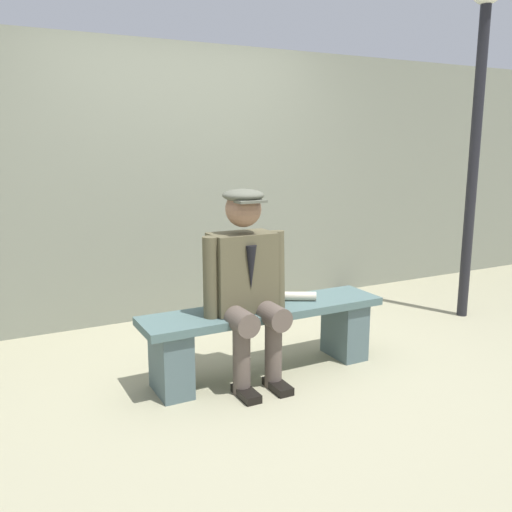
# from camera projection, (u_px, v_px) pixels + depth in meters

# --- Properties ---
(ground_plane) EXTENTS (30.00, 30.00, 0.00)m
(ground_plane) POSITION_uv_depth(u_px,v_px,m) (265.00, 372.00, 3.74)
(ground_plane) COLOR gray
(bench) EXTENTS (1.67, 0.39, 0.47)m
(bench) POSITION_uv_depth(u_px,v_px,m) (265.00, 331.00, 3.68)
(bench) COLOR #4A6362
(bench) RESTS_ON ground
(seated_man) EXTENTS (0.57, 0.51, 1.25)m
(seated_man) POSITION_uv_depth(u_px,v_px,m) (246.00, 279.00, 3.48)
(seated_man) COLOR brown
(seated_man) RESTS_ON ground
(rolled_magazine) EXTENTS (0.23, 0.17, 0.06)m
(rolled_magazine) POSITION_uv_depth(u_px,v_px,m) (299.00, 296.00, 3.78)
(rolled_magazine) COLOR beige
(rolled_magazine) RESTS_ON bench
(stadium_wall) EXTENTS (12.00, 0.24, 2.36)m
(stadium_wall) POSITION_uv_depth(u_px,v_px,m) (179.00, 183.00, 4.90)
(stadium_wall) COLOR gray
(stadium_wall) RESTS_ON ground
(lamp_post) EXTENTS (0.27, 0.27, 2.89)m
(lamp_post) POSITION_uv_depth(u_px,v_px,m) (480.00, 83.00, 4.57)
(lamp_post) COLOR black
(lamp_post) RESTS_ON ground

